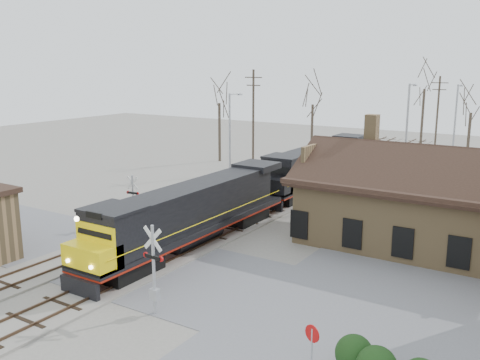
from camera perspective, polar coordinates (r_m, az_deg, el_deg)
The scene contains 20 objects.
ground at distance 31.01m, azimuth -9.76°, elevation -9.05°, with size 140.00×140.00×0.00m, color gray.
road at distance 31.01m, azimuth -9.76°, elevation -9.02°, with size 60.00×9.00×0.03m, color slate.
track_main at distance 42.68m, azimuth 3.85°, elevation -2.85°, with size 3.40×90.00×0.24m.
track_siding at distance 44.93m, azimuth -1.19°, elevation -2.05°, with size 3.40×90.00×0.24m.
depot at distance 35.21m, azimuth 18.86°, elevation -2.83°, with size 15.20×9.31×7.90m.
locomotive_lead at distance 32.99m, azimuth -5.61°, elevation -3.71°, with size 2.73×18.32×4.06m.
locomotive_trailing at distance 48.58m, azimuth 8.01°, elevation 1.42°, with size 2.73×18.32×3.85m.
crossbuck_near at distance 24.70m, azimuth -9.17°, elevation -9.78°, with size 1.21×0.32×4.23m.
crossbuck_far at distance 38.24m, azimuth -11.33°, elevation -2.28°, with size 1.04×0.27×3.63m.
do_not_enter_sign at distance 19.91m, azimuth 7.68°, elevation -16.81°, with size 0.64×0.25×2.22m.
hedge_a at distance 21.20m, azimuth 12.08°, elevation -17.64°, with size 1.42×1.42×1.42m, color black.
streetlight_a at distance 47.83m, azimuth -1.01°, elevation 4.70°, with size 0.25×2.04×8.68m.
streetlight_b at distance 46.40m, azimuth 17.35°, elevation 4.51°, with size 0.25×2.04×9.64m.
streetlight_c at distance 56.66m, azimuth 21.95°, elevation 5.30°, with size 0.25×2.04×9.26m.
utility_pole_a at distance 55.87m, azimuth 1.42°, elevation 6.49°, with size 2.00×0.24×10.63m.
utility_pole_b at distance 69.00m, azimuth 20.29°, elevation 6.48°, with size 2.00×0.24×9.79m.
tree_a at distance 62.11m, azimuth -2.23°, elevation 9.22°, with size 4.51×4.51×11.06m.
tree_b at distance 64.24m, azimuth 7.79°, elevation 8.93°, with size 4.33×4.33×10.61m.
tree_c at distance 70.74m, azimuth 19.15°, elevation 10.24°, with size 5.43×5.43×13.31m.
tree_d at distance 64.69m, azimuth 23.48°, elevation 7.45°, with size 3.94×3.94×9.65m.
Camera 1 is at (19.65, -21.22, 11.19)m, focal length 40.00 mm.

